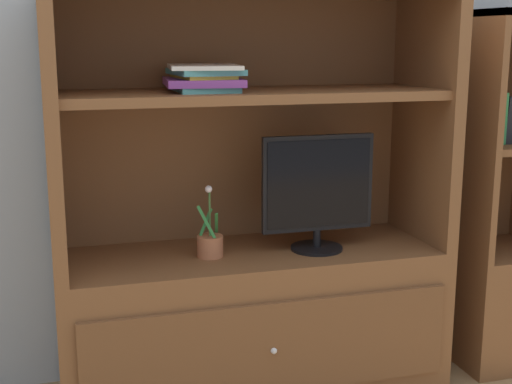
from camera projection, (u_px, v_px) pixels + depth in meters
name	position (u px, v px, depth m)	size (l,w,h in m)	color
painted_rear_wall	(230.00, 47.00, 2.99)	(6.00, 0.10, 2.80)	#9EA8B2
media_console	(252.00, 273.00, 2.85)	(1.53, 0.57, 1.63)	brown
tv_monitor	(318.00, 190.00, 2.79)	(0.46, 0.21, 0.46)	black
potted_plant	(210.00, 244.00, 2.74)	(0.10, 0.11, 0.28)	#B26642
magazine_stack	(204.00, 78.00, 2.63)	(0.31, 0.36, 0.10)	teal
bookshelf_tall	(499.00, 247.00, 3.17)	(0.42, 0.45, 1.55)	brown
upright_book_row	(493.00, 119.00, 3.01)	(0.13, 0.15, 0.22)	#A56638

